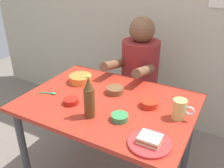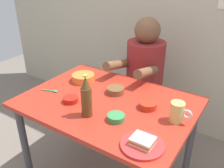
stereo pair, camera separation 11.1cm
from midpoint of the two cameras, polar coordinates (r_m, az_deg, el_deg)
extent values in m
cube|color=#B72D1E|center=(1.60, 1.01, -4.39)|extent=(1.10, 0.80, 0.03)
cylinder|color=#3F3F44|center=(1.90, -18.00, -14.07)|extent=(0.05, 0.05, 0.71)
cylinder|color=#3F3F44|center=(2.27, -4.96, -5.18)|extent=(0.05, 0.05, 0.71)
cylinder|color=#3F3F44|center=(1.94, 19.35, -13.31)|extent=(0.05, 0.05, 0.71)
cylinder|color=#4C4C51|center=(2.37, 8.29, -8.26)|extent=(0.08, 0.08, 0.41)
cylinder|color=brown|center=(2.25, 8.66, -3.55)|extent=(0.34, 0.34, 0.04)
cylinder|color=maroon|center=(2.13, 9.18, 2.99)|extent=(0.32, 0.32, 0.52)
sphere|color=brown|center=(2.01, 9.91, 12.27)|extent=(0.21, 0.21, 0.21)
cylinder|color=brown|center=(1.93, 2.77, 4.49)|extent=(0.07, 0.31, 0.14)
cylinder|color=brown|center=(1.82, 9.82, 2.74)|extent=(0.07, 0.31, 0.14)
cylinder|color=red|center=(1.25, 9.73, -13.92)|extent=(0.22, 0.22, 0.01)
cube|color=beige|center=(1.24, 9.78, -13.46)|extent=(0.11, 0.09, 0.01)
cube|color=#9E592D|center=(1.23, 9.82, -13.03)|extent=(0.11, 0.09, 0.01)
cube|color=beige|center=(1.22, 9.87, -12.60)|extent=(0.11, 0.09, 0.01)
cylinder|color=#D1BC66|center=(1.43, 17.12, -6.32)|extent=(0.08, 0.08, 0.12)
torus|color=silver|center=(1.42, 19.38, -6.74)|extent=(0.06, 0.01, 0.06)
cylinder|color=#593819|center=(1.41, -3.71, -4.27)|extent=(0.06, 0.06, 0.18)
cone|color=#593819|center=(1.35, -3.86, 0.30)|extent=(0.05, 0.05, 0.07)
cylinder|color=#BFB74C|center=(1.33, -3.91, 1.88)|extent=(0.03, 0.03, 0.01)
cylinder|color=red|center=(1.53, 10.49, -4.94)|extent=(0.11, 0.11, 0.04)
cylinder|color=#A33521|center=(1.53, 10.52, -4.65)|extent=(0.09, 0.09, 0.02)
cylinder|color=brown|center=(1.67, 2.72, -1.52)|extent=(0.12, 0.12, 0.04)
cylinder|color=brown|center=(1.67, 2.73, -1.24)|extent=(0.10, 0.10, 0.02)
cylinder|color=orange|center=(1.85, -5.02, 1.44)|extent=(0.17, 0.17, 0.05)
cylinder|color=#B25B2D|center=(1.84, -5.04, 1.78)|extent=(0.14, 0.14, 0.02)
cylinder|color=#388C4C|center=(1.40, 3.24, -7.88)|extent=(0.10, 0.10, 0.03)
cylinder|color=#5B643A|center=(1.40, 3.25, -7.62)|extent=(0.08, 0.08, 0.02)
cylinder|color=#B21E14|center=(1.59, -7.67, -3.65)|extent=(0.10, 0.10, 0.03)
cylinder|color=maroon|center=(1.58, -7.69, -3.42)|extent=(0.08, 0.08, 0.02)
cylinder|color=#26A559|center=(1.75, -13.00, -1.52)|extent=(0.11, 0.04, 0.01)
ellipsoid|color=#26A559|center=(1.73, -11.39, -1.70)|extent=(0.04, 0.02, 0.01)
camera|label=1|loc=(0.06, -87.99, 1.01)|focal=39.07mm
camera|label=2|loc=(0.06, 92.01, -1.01)|focal=39.07mm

